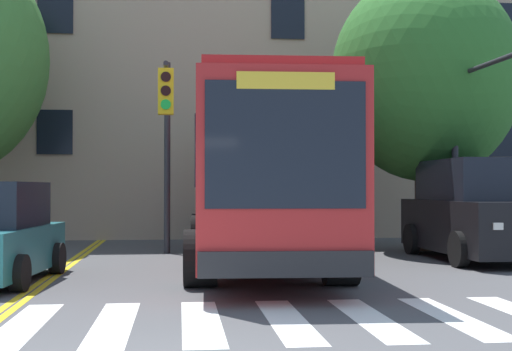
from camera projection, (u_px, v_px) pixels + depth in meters
The scene contains 10 objects.
crosswalk at pixel (69, 324), 8.58m from camera, with size 14.34×3.17×0.01m.
lane_line_yellow_inner at pixel (99, 240), 22.36m from camera, with size 0.12×36.00×0.01m, color gold.
lane_line_yellow_outer at pixel (104, 240), 22.38m from camera, with size 0.12×36.00×0.01m, color gold.
city_bus at pixel (256, 176), 15.58m from camera, with size 3.28×11.80×3.52m.
car_black_far_lane at pixel (475, 212), 16.36m from camera, with size 2.23×4.88×2.30m.
car_navy_behind_bus at pixel (227, 211), 24.67m from camera, with size 2.41×4.86×1.91m.
traffic_light_near_corner at pixel (484, 116), 15.67m from camera, with size 0.35×3.57×4.89m.
traffic_light_overhead at pixel (167, 123), 16.90m from camera, with size 0.34×2.79×4.84m.
street_tree_curbside_large at pixel (426, 78), 18.97m from camera, with size 7.28×7.41×7.38m.
building_facade at pixel (74, 50), 26.61m from camera, with size 37.08×8.56×13.64m.
Camera 1 is at (0.37, -6.02, 1.65)m, focal length 50.00 mm.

